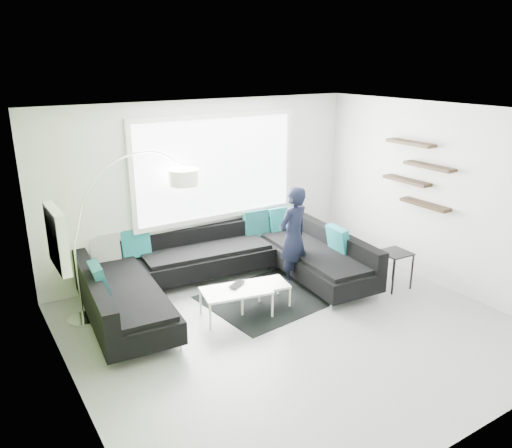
{
  "coord_description": "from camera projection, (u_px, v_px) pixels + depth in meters",
  "views": [
    {
      "loc": [
        -3.55,
        -4.68,
        3.39
      ],
      "look_at": [
        -0.02,
        0.9,
        1.2
      ],
      "focal_mm": 35.0,
      "sensor_mm": 36.0,
      "label": 1
    }
  ],
  "objects": [
    {
      "name": "side_table",
      "position": [
        394.0,
        270.0,
        7.72
      ],
      "size": [
        0.45,
        0.45,
        0.59
      ],
      "primitive_type": "cube",
      "rotation": [
        0.0,
        0.0,
        -0.05
      ],
      "color": "black",
      "rests_on": "ground"
    },
    {
      "name": "coffee_table",
      "position": [
        249.0,
        298.0,
        7.03
      ],
      "size": [
        1.31,
        0.91,
        0.39
      ],
      "primitive_type": "cube",
      "rotation": [
        0.0,
        0.0,
        -0.19
      ],
      "color": "silver",
      "rests_on": "ground"
    },
    {
      "name": "room_shell",
      "position": [
        290.0,
        192.0,
        6.24
      ],
      "size": [
        5.54,
        5.04,
        2.82
      ],
      "color": "silver",
      "rests_on": "ground"
    },
    {
      "name": "rug",
      "position": [
        275.0,
        295.0,
        7.52
      ],
      "size": [
        2.2,
        1.71,
        0.01
      ],
      "primitive_type": "cube",
      "rotation": [
        0.0,
        0.0,
        0.11
      ],
      "color": "black",
      "rests_on": "ground"
    },
    {
      "name": "person",
      "position": [
        293.0,
        237.0,
        7.69
      ],
      "size": [
        0.75,
        0.64,
        1.58
      ],
      "primitive_type": "imported",
      "rotation": [
        0.0,
        0.0,
        3.38
      ],
      "color": "black",
      "rests_on": "ground"
    },
    {
      "name": "laptop",
      "position": [
        240.0,
        285.0,
        6.93
      ],
      "size": [
        0.48,
        0.47,
        0.02
      ],
      "primitive_type": "imported",
      "rotation": [
        0.0,
        0.0,
        0.55
      ],
      "color": "black",
      "rests_on": "coffee_table"
    },
    {
      "name": "arc_lamp",
      "position": [
        74.0,
        246.0,
        6.45
      ],
      "size": [
        2.15,
        1.06,
        2.2
      ],
      "primitive_type": null,
      "rotation": [
        0.0,
        0.0,
        0.15
      ],
      "color": "silver",
      "rests_on": "ground"
    },
    {
      "name": "ground",
      "position": [
        294.0,
        328.0,
        6.63
      ],
      "size": [
        5.5,
        5.5,
        0.0
      ],
      "primitive_type": "plane",
      "color": "gray",
      "rests_on": "ground"
    },
    {
      "name": "sectional_sofa",
      "position": [
        226.0,
        271.0,
        7.44
      ],
      "size": [
        4.24,
        2.84,
        0.87
      ],
      "rotation": [
        0.0,
        0.0,
        -0.09
      ],
      "color": "black",
      "rests_on": "ground"
    }
  ]
}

